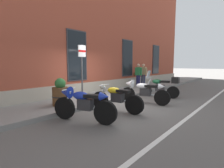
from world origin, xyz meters
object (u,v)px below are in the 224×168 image
at_px(motorcycle_blue_sport, 82,103).
at_px(pedestrian_tan_coat, 143,73).
at_px(motorcycle_green_touring, 161,86).
at_px(motorcycle_yellow_naked, 116,98).
at_px(motorcycle_white_sport, 142,91).
at_px(pedestrian_striped_shirt, 138,74).
at_px(barrel_planter, 61,94).
at_px(parking_sign, 82,65).

height_order(motorcycle_blue_sport, pedestrian_tan_coat, pedestrian_tan_coat).
distance_m(motorcycle_blue_sport, motorcycle_green_touring, 5.03).
relative_size(motorcycle_yellow_naked, motorcycle_white_sport, 0.96).
bearing_deg(pedestrian_tan_coat, pedestrian_striped_shirt, -173.76).
distance_m(motorcycle_blue_sport, motorcycle_yellow_naked, 1.50).
bearing_deg(pedestrian_striped_shirt, motorcycle_yellow_naked, -155.93).
xyz_separation_m(motorcycle_blue_sport, motorcycle_white_sport, (3.24, -0.14, -0.01)).
xyz_separation_m(pedestrian_tan_coat, barrel_planter, (-7.57, -0.85, -0.44)).
bearing_deg(motorcycle_green_touring, pedestrian_striped_shirt, 51.10).
distance_m(motorcycle_blue_sport, pedestrian_tan_coat, 8.40).
height_order(motorcycle_green_touring, barrel_planter, motorcycle_green_touring).
height_order(motorcycle_yellow_naked, barrel_planter, barrel_planter).
relative_size(motorcycle_yellow_naked, parking_sign, 0.91).
bearing_deg(motorcycle_yellow_naked, motorcycle_white_sport, -2.06).
relative_size(pedestrian_striped_shirt, barrel_planter, 1.54).
bearing_deg(pedestrian_striped_shirt, motorcycle_white_sport, -146.51).
bearing_deg(motorcycle_blue_sport, motorcycle_green_touring, -2.28).
bearing_deg(motorcycle_green_touring, motorcycle_white_sport, 178.04).
height_order(motorcycle_yellow_naked, pedestrian_striped_shirt, pedestrian_striped_shirt).
height_order(motorcycle_green_touring, pedestrian_striped_shirt, pedestrian_striped_shirt).
relative_size(motorcycle_yellow_naked, pedestrian_tan_coat, 1.33).
xyz_separation_m(motorcycle_yellow_naked, motorcycle_white_sport, (1.75, -0.06, 0.07)).
xyz_separation_m(motorcycle_blue_sport, motorcycle_green_touring, (5.02, -0.20, 0.01)).
bearing_deg(pedestrian_tan_coat, barrel_planter, -173.58).
xyz_separation_m(motorcycle_white_sport, pedestrian_striped_shirt, (3.92, 2.60, 0.47)).
bearing_deg(pedestrian_striped_shirt, motorcycle_blue_sport, -161.08).
height_order(parking_sign, barrel_planter, parking_sign).
distance_m(parking_sign, barrel_planter, 1.36).
distance_m(motorcycle_yellow_naked, pedestrian_tan_coat, 7.02).
height_order(motorcycle_green_touring, pedestrian_tan_coat, pedestrian_tan_coat).
bearing_deg(motorcycle_blue_sport, pedestrian_tan_coat, 17.68).
xyz_separation_m(pedestrian_tan_coat, parking_sign, (-6.75, -1.13, 0.61)).
bearing_deg(motorcycle_green_touring, motorcycle_yellow_naked, 177.99).
relative_size(motorcycle_yellow_naked, pedestrian_striped_shirt, 1.33).
bearing_deg(motorcycle_white_sport, barrel_planter, 147.02).
bearing_deg(pedestrian_striped_shirt, pedestrian_tan_coat, 6.24).
xyz_separation_m(motorcycle_blue_sport, barrel_planter, (0.42, 1.69, 0.03)).
bearing_deg(motorcycle_white_sport, pedestrian_striped_shirt, 33.49).
relative_size(motorcycle_blue_sport, parking_sign, 0.87).
relative_size(motorcycle_blue_sport, motorcycle_white_sport, 0.92).
relative_size(motorcycle_yellow_naked, barrel_planter, 2.05).
relative_size(motorcycle_blue_sport, pedestrian_tan_coat, 1.27).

